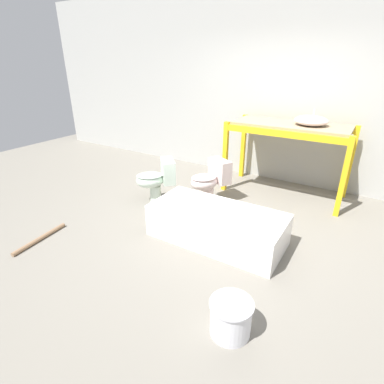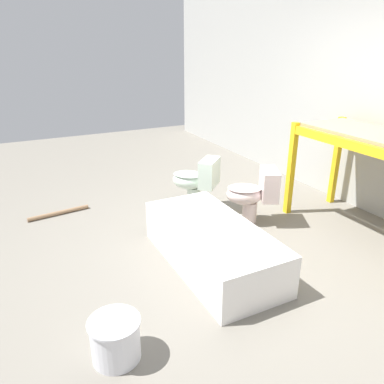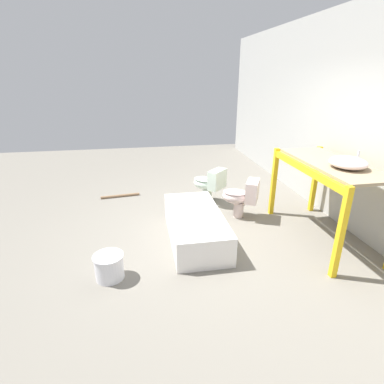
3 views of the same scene
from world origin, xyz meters
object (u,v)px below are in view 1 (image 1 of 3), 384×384
bucket_white (231,317)px  toilet_near (210,179)px  toilet_far (157,178)px  sink_basin (311,121)px  bathtub_main (217,223)px

bucket_white → toilet_near: bearing=122.6°
toilet_near → toilet_far: (-0.71, -0.38, 0.00)m
sink_basin → toilet_near: sink_basin is taller
bathtub_main → bucket_white: size_ratio=4.55×
toilet_far → toilet_near: bearing=74.6°
toilet_far → bucket_white: size_ratio=1.89×
sink_basin → toilet_far: 2.41m
bathtub_main → toilet_far: 1.38m
sink_basin → bathtub_main: 2.14m
bathtub_main → toilet_near: 1.06m
toilet_near → bucket_white: size_ratio=1.93×
sink_basin → bathtub_main: (-0.55, -1.83, -0.97)m
bathtub_main → toilet_far: size_ratio=2.41×
toilet_near → sink_basin: bearing=68.3°
bathtub_main → toilet_near: bearing=123.4°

